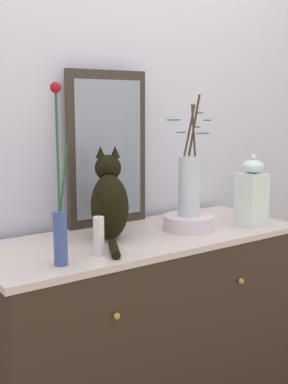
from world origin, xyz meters
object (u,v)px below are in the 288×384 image
object	(u,v)px
mirror_leaning	(108,149)
vase_slim_green	(60,219)
sideboard	(144,327)
vase_glass_clear	(189,182)
cat_sitting	(109,202)
bowl_porcelain	(189,222)
jar_lidded_porcelain	(252,194)
candle_pillar	(99,236)

from	to	relation	value
mirror_leaning	vase_slim_green	bearing A→B (deg)	-136.23
sideboard	vase_glass_clear	distance (m)	0.65
vase_slim_green	vase_glass_clear	size ratio (longest dim) A/B	1.18
vase_glass_clear	mirror_leaning	bearing A→B (deg)	131.23
vase_slim_green	mirror_leaning	bearing A→B (deg)	43.77
mirror_leaning	cat_sitting	distance (m)	0.30
vase_slim_green	bowl_porcelain	bearing A→B (deg)	10.71
jar_lidded_porcelain	cat_sitting	bearing A→B (deg)	164.53
vase_glass_clear	candle_pillar	size ratio (longest dim) A/B	3.36
sideboard	mirror_leaning	xyz separation A→B (m)	(-0.03, 0.24, 0.75)
vase_slim_green	candle_pillar	size ratio (longest dim) A/B	3.96
sideboard	jar_lidded_porcelain	bearing A→B (deg)	-15.30
vase_slim_green	jar_lidded_porcelain	distance (m)	0.93
vase_slim_green	bowl_porcelain	size ratio (longest dim) A/B	2.79
mirror_leaning	jar_lidded_porcelain	distance (m)	0.67
sideboard	vase_glass_clear	world-z (taller)	vase_glass_clear
bowl_porcelain	sideboard	bearing A→B (deg)	170.69
mirror_leaning	bowl_porcelain	xyz separation A→B (m)	(0.24, -0.27, -0.31)
cat_sitting	bowl_porcelain	distance (m)	0.38
bowl_porcelain	vase_glass_clear	bearing A→B (deg)	28.47
vase_slim_green	sideboard	bearing A→B (deg)	19.56
vase_slim_green	jar_lidded_porcelain	world-z (taller)	vase_slim_green
mirror_leaning	bowl_porcelain	distance (m)	0.48
jar_lidded_porcelain	bowl_porcelain	bearing A→B (deg)	160.38
vase_slim_green	jar_lidded_porcelain	bearing A→B (deg)	1.53
bowl_porcelain	jar_lidded_porcelain	distance (m)	0.31
candle_pillar	sideboard	bearing A→B (deg)	24.95
candle_pillar	jar_lidded_porcelain	bearing A→B (deg)	-0.00
vase_slim_green	jar_lidded_porcelain	size ratio (longest dim) A/B	1.89
bowl_porcelain	jar_lidded_porcelain	bearing A→B (deg)	-19.62
cat_sitting	jar_lidded_porcelain	distance (m)	0.65
jar_lidded_porcelain	candle_pillar	bearing A→B (deg)	180.00
bowl_porcelain	candle_pillar	world-z (taller)	candle_pillar
mirror_leaning	sideboard	bearing A→B (deg)	-83.11
vase_slim_green	vase_glass_clear	bearing A→B (deg)	10.75
mirror_leaning	bowl_porcelain	world-z (taller)	mirror_leaning
cat_sitting	vase_slim_green	bearing A→B (deg)	-147.00
sideboard	mirror_leaning	distance (m)	0.78
sideboard	vase_glass_clear	xyz separation A→B (m)	(0.21, -0.03, 0.61)
mirror_leaning	candle_pillar	world-z (taller)	mirror_leaning
candle_pillar	cat_sitting	bearing A→B (deg)	49.77
jar_lidded_porcelain	mirror_leaning	bearing A→B (deg)	144.09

